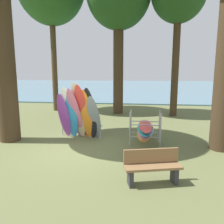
# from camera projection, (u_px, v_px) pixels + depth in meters

# --- Properties ---
(ground_plane) EXTENTS (80.00, 80.00, 0.00)m
(ground_plane) POSITION_uv_depth(u_px,v_px,m) (79.00, 148.00, 8.43)
(ground_plane) COLOR #60663D
(lake_water) EXTENTS (80.00, 36.00, 0.10)m
(lake_water) POSITION_uv_depth(u_px,v_px,m) (127.00, 87.00, 36.22)
(lake_water) COLOR slate
(lake_water) RESTS_ON ground
(leaning_board_pile) EXTENTS (1.95, 0.98, 2.32)m
(leaning_board_pile) POSITION_uv_depth(u_px,v_px,m) (79.00, 114.00, 9.31)
(leaning_board_pile) COLOR purple
(leaning_board_pile) RESTS_ON ground
(board_storage_rack) EXTENTS (1.15, 2.13, 1.25)m
(board_storage_rack) POSITION_uv_depth(u_px,v_px,m) (145.00, 130.00, 8.78)
(board_storage_rack) COLOR #9EA0A5
(board_storage_rack) RESTS_ON ground
(park_bench) EXTENTS (1.46, 0.75, 0.85)m
(park_bench) POSITION_uv_depth(u_px,v_px,m) (152.00, 166.00, 5.75)
(park_bench) COLOR #2D2D33
(park_bench) RESTS_ON ground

